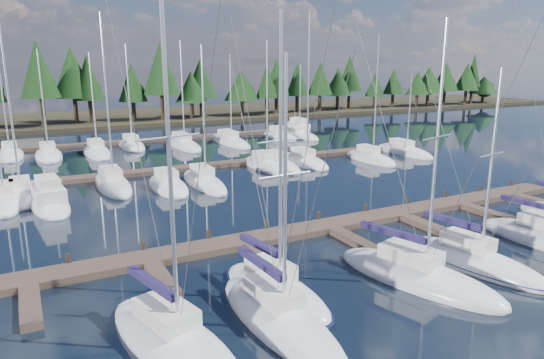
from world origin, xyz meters
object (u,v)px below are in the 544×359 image
front_sailboat_0 (173,340)px  front_sailboat_3 (417,276)px  motor_yacht_left (49,202)px  motor_yacht_right (297,132)px  front_sailboat_4 (472,261)px  front_sailboat_1 (275,291)px  front_sailboat_2 (278,318)px  main_dock (332,229)px

front_sailboat_0 → front_sailboat_3: bearing=-0.1°
front_sailboat_0 → motor_yacht_left: front_sailboat_0 is taller
motor_yacht_right → front_sailboat_4: bearing=-109.3°
front_sailboat_0 → front_sailboat_1: 5.81m
front_sailboat_3 → front_sailboat_4: size_ratio=1.19×
front_sailboat_4 → motor_yacht_right: 49.64m
front_sailboat_1 → motor_yacht_left: (-8.54, 20.99, 0.16)m
front_sailboat_0 → motor_yacht_right: size_ratio=1.75×
front_sailboat_0 → front_sailboat_2: 4.51m
front_sailboat_4 → motor_yacht_left: (-19.83, 22.85, 0.18)m
front_sailboat_1 → front_sailboat_4: (11.28, -1.85, -0.02)m
front_sailboat_2 → front_sailboat_3: bearing=2.5°
motor_yacht_left → motor_yacht_right: bearing=33.5°
front_sailboat_4 → motor_yacht_left: front_sailboat_4 is taller
front_sailboat_2 → motor_yacht_right: bearing=58.7°
front_sailboat_2 → front_sailboat_4: bearing=1.7°
front_sailboat_1 → front_sailboat_3: 7.45m
main_dock → motor_yacht_left: (-16.16, 14.70, 0.25)m
main_dock → front_sailboat_4: 8.93m
front_sailboat_4 → motor_yacht_left: 30.25m
motor_yacht_left → front_sailboat_3: bearing=-55.4°
front_sailboat_1 → motor_yacht_right: bearing=58.3°
front_sailboat_1 → motor_yacht_right: front_sailboat_1 is taller
front_sailboat_2 → front_sailboat_4: (12.31, 0.37, -0.00)m
front_sailboat_1 → motor_yacht_left: front_sailboat_1 is taller
front_sailboat_0 → main_dock: bearing=31.7°
main_dock → front_sailboat_1: size_ratio=3.19×
front_sailboat_0 → front_sailboat_2: (4.49, -0.39, -0.02)m
front_sailboat_4 → front_sailboat_2: bearing=-178.3°
front_sailboat_2 → front_sailboat_3: front_sailboat_3 is taller
front_sailboat_1 → motor_yacht_right: (27.73, 44.98, 0.18)m
motor_yacht_left → front_sailboat_4: bearing=-49.0°
main_dock → front_sailboat_3: bearing=-92.9°
front_sailboat_0 → front_sailboat_1: (5.51, 1.83, -0.01)m
front_sailboat_0 → front_sailboat_3: (12.72, -0.03, -0.02)m
main_dock → front_sailboat_1: front_sailboat_1 is taller
motor_yacht_right → motor_yacht_left: bearing=-146.5°
front_sailboat_3 → motor_yacht_right: size_ratio=1.56×
front_sailboat_1 → front_sailboat_4: size_ratio=1.20×
front_sailboat_0 → front_sailboat_2: size_ratio=1.26×
front_sailboat_3 → front_sailboat_1: bearing=165.5°
motor_yacht_right → front_sailboat_1: bearing=-121.7°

